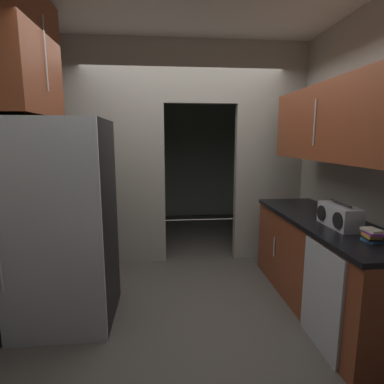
{
  "coord_description": "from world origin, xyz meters",
  "views": [
    {
      "loc": [
        -0.27,
        -2.7,
        1.63
      ],
      "look_at": [
        0.07,
        0.89,
        1.0
      ],
      "focal_mm": 28.54,
      "sensor_mm": 36.0,
      "label": 1
    }
  ],
  "objects": [
    {
      "name": "kitchen_overhead_slab",
      "position": [
        0.0,
        0.39,
        2.87
      ],
      "size": [
        3.57,
        6.59,
        0.06
      ],
      "primitive_type": "cube",
      "color": "silver"
    },
    {
      "name": "dishwasher",
      "position": [
        0.93,
        -0.62,
        0.41
      ],
      "size": [
        0.02,
        0.56,
        0.82
      ],
      "color": "#B7BABC",
      "rests_on": "ground"
    },
    {
      "name": "kitchen_partition",
      "position": [
        -0.06,
        1.29,
        1.52
      ],
      "size": [
        3.17,
        0.12,
        2.84
      ],
      "color": "#9E998C",
      "rests_on": "ground"
    },
    {
      "name": "lower_cabinet_run",
      "position": [
        1.25,
        -0.05,
        0.44
      ],
      "size": [
        0.66,
        2.02,
        0.88
      ],
      "color": "brown",
      "rests_on": "ground"
    },
    {
      "name": "adjoining_room_shell",
      "position": [
        0.0,
        3.01,
        1.42
      ],
      "size": [
        3.17,
        2.52,
        2.84
      ],
      "color": "gray",
      "rests_on": "ground"
    },
    {
      "name": "ground",
      "position": [
        0.0,
        0.0,
        0.0
      ],
      "size": [
        20.0,
        20.0,
        0.0
      ],
      "primitive_type": "plane",
      "color": "#47423D"
    },
    {
      "name": "upper_cabinet_counterside",
      "position": [
        1.25,
        -0.05,
        1.77
      ],
      "size": [
        0.36,
        1.82,
        0.67
      ],
      "color": "brown"
    },
    {
      "name": "upper_cabinet_fridgeside",
      "position": [
        -1.4,
        0.07,
        2.32
      ],
      "size": [
        0.36,
        0.89,
        1.0
      ],
      "color": "brown"
    },
    {
      "name": "boombox",
      "position": [
        1.22,
        -0.3,
        0.98
      ],
      "size": [
        0.19,
        0.43,
        0.22
      ],
      "color": "#B2B2B7",
      "rests_on": "lower_cabinet_run"
    },
    {
      "name": "refrigerator",
      "position": [
        -1.15,
        -0.03,
        0.9
      ],
      "size": [
        0.81,
        0.8,
        1.79
      ],
      "color": "black",
      "rests_on": "ground"
    },
    {
      "name": "book_stack",
      "position": [
        1.25,
        -0.69,
        0.93
      ],
      "size": [
        0.13,
        0.17,
        0.1
      ],
      "color": "#2D609E",
      "rests_on": "lower_cabinet_run"
    }
  ]
}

